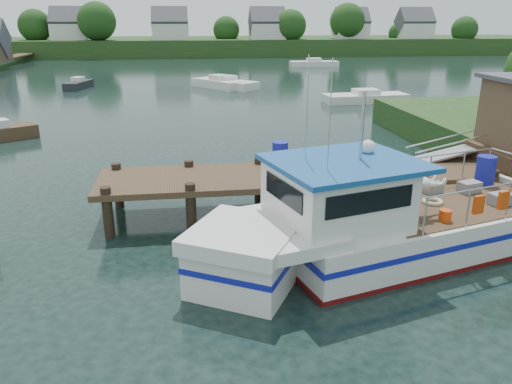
{
  "coord_description": "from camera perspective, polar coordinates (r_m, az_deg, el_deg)",
  "views": [
    {
      "loc": [
        -3.03,
        -15.81,
        6.33
      ],
      "look_at": [
        -1.0,
        -1.5,
        1.3
      ],
      "focal_mm": 35.0,
      "sensor_mm": 36.0,
      "label": 1
    }
  ],
  "objects": [
    {
      "name": "ground_plane",
      "position": [
        17.3,
        2.58,
        -2.3
      ],
      "size": [
        160.0,
        160.0,
        0.0
      ],
      "primitive_type": "plane",
      "color": "black"
    },
    {
      "name": "far_shore",
      "position": [
        98.32,
        -6.58,
        16.6
      ],
      "size": [
        140.0,
        42.55,
        9.22
      ],
      "color": "#27451C",
      "rests_on": "ground"
    },
    {
      "name": "dock",
      "position": [
        18.92,
        22.55,
        5.24
      ],
      "size": [
        16.6,
        3.0,
        4.78
      ],
      "color": "#463221",
      "rests_on": "ground"
    },
    {
      "name": "lobster_boat",
      "position": [
        14.07,
        13.88,
        -3.64
      ],
      "size": [
        11.49,
        5.82,
        5.55
      ],
      "rotation": [
        0.0,
        0.0,
        0.27
      ],
      "color": "silver",
      "rests_on": "ground"
    },
    {
      "name": "moored_far",
      "position": [
        72.94,
        6.64,
        14.41
      ],
      "size": [
        6.75,
        2.43,
        1.14
      ],
      "rotation": [
        0.0,
        0.0,
        0.24
      ],
      "color": "silver",
      "rests_on": "ground"
    },
    {
      "name": "moored_b",
      "position": [
        49.18,
        -4.24,
        12.29
      ],
      "size": [
        4.76,
        5.87,
        1.27
      ],
      "rotation": [
        0.0,
        0.0,
        -0.38
      ],
      "color": "silver",
      "rests_on": "ground"
    },
    {
      "name": "moored_c",
      "position": [
        41.46,
        12.42,
        10.51
      ],
      "size": [
        6.79,
        2.69,
        1.05
      ],
      "rotation": [
        0.0,
        0.0,
        -0.11
      ],
      "color": "silver",
      "rests_on": "ground"
    },
    {
      "name": "moored_d",
      "position": [
        49.37,
        -3.61,
        12.29
      ],
      "size": [
        6.43,
        6.78,
        1.19
      ],
      "rotation": [
        0.0,
        0.0,
        0.21
      ],
      "color": "silver",
      "rests_on": "ground"
    },
    {
      "name": "moored_e",
      "position": [
        51.6,
        -19.62,
        11.52
      ],
      "size": [
        2.27,
        4.21,
        1.11
      ],
      "rotation": [
        0.0,
        0.0,
        -0.07
      ],
      "color": "black",
      "rests_on": "ground"
    }
  ]
}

